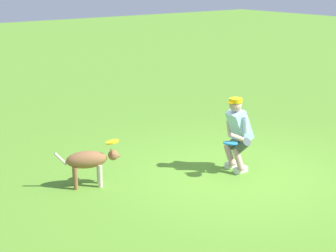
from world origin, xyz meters
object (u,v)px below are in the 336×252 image
object	(u,v)px
frisbee_held	(230,143)
frisbee_flying	(112,142)
dog	(90,161)
person	(238,132)

from	to	relation	value
frisbee_held	frisbee_flying	bearing A→B (deg)	-29.77
frisbee_held	dog	bearing A→B (deg)	-28.08
person	frisbee_held	bearing A→B (deg)	38.35
person	frisbee_held	xyz separation A→B (m)	(0.34, 0.18, -0.09)
dog	person	bearing A→B (deg)	2.07
person	frisbee_flying	world-z (taller)	person
dog	frisbee_held	world-z (taller)	frisbee_held
dog	frisbee_held	size ratio (longest dim) A/B	4.17
frisbee_flying	frisbee_held	distance (m)	1.95
dog	frisbee_flying	xyz separation A→B (m)	(-0.35, 0.12, 0.28)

